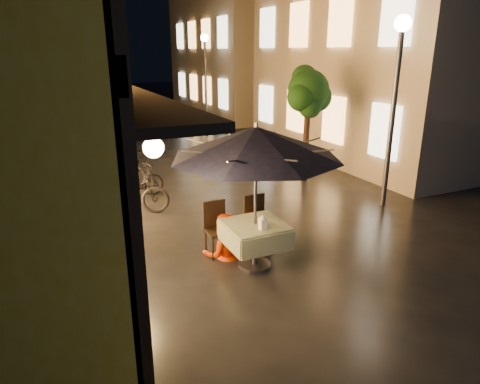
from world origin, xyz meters
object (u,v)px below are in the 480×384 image
patio_umbrella (256,142)px  table_lantern (263,221)px  streetlamp_near (397,79)px  bicycle_0 (128,193)px  person_orange (223,215)px  person_yellow (257,214)px  cafe_table (255,234)px

patio_umbrella → table_lantern: patio_umbrella is taller
streetlamp_near → bicycle_0: (-5.61, 1.98, -2.43)m
streetlamp_near → person_orange: 5.02m
table_lantern → person_yellow: (0.34, 0.84, -0.23)m
streetlamp_near → table_lantern: (-4.14, -1.70, -2.00)m
cafe_table → person_orange: person_orange is taller
streetlamp_near → patio_umbrella: bearing=-160.9°
patio_umbrella → bicycle_0: 4.07m
streetlamp_near → patio_umbrella: (-4.14, -1.43, -0.77)m
cafe_table → table_lantern: 0.43m
person_orange → bicycle_0: size_ratio=0.85×
patio_umbrella → person_yellow: bearing=59.5°
cafe_table → person_orange: (-0.33, 0.58, 0.20)m
person_yellow → cafe_table: bearing=65.0°
cafe_table → person_orange: 0.70m
cafe_table → patio_umbrella: bearing=-14.0°
patio_umbrella → bicycle_0: size_ratio=1.50×
patio_umbrella → bicycle_0: (-1.47, 3.41, -1.66)m
streetlamp_near → cafe_table: bearing=-160.9°
cafe_table → person_yellow: 0.67m
cafe_table → person_yellow: size_ratio=0.72×
streetlamp_near → person_yellow: 4.49m
bicycle_0 → cafe_table: bearing=-135.4°
patio_umbrella → person_orange: size_ratio=1.76×
patio_umbrella → streetlamp_near: bearing=19.1°
person_yellow → streetlamp_near: bearing=-161.8°
bicycle_0 → table_lantern: bearing=-137.0°
cafe_table → bicycle_0: size_ratio=0.54×
table_lantern → person_yellow: size_ratio=0.18×
person_yellow → bicycle_0: bearing=-51.9°
streetlamp_near → patio_umbrella: size_ratio=1.53×
table_lantern → person_yellow: person_yellow is taller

